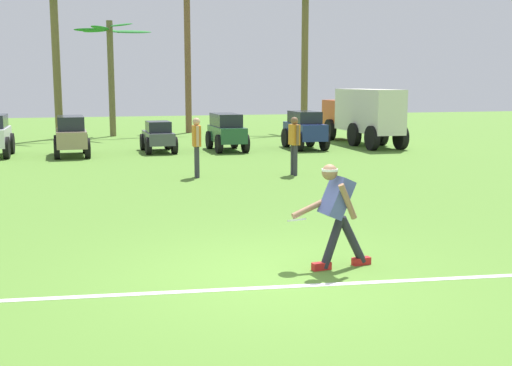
{
  "coord_description": "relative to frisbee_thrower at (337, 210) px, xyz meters",
  "views": [
    {
      "loc": [
        -2.33,
        -7.7,
        2.47
      ],
      "look_at": [
        0.3,
        1.92,
        0.9
      ],
      "focal_mm": 45.0,
      "sensor_mm": 36.0,
      "label": 1
    }
  ],
  "objects": [
    {
      "name": "parked_car_slot_b",
      "position": [
        -3.55,
        14.73,
        -0.07
      ],
      "size": [
        1.21,
        2.43,
        1.34
      ],
      "color": "#998466",
      "rests_on": "ground_plane"
    },
    {
      "name": "teammate_near_sideline",
      "position": [
        -0.33,
        8.7,
        0.14
      ],
      "size": [
        0.21,
        0.49,
        1.56
      ],
      "color": "#33333D",
      "rests_on": "ground_plane"
    },
    {
      "name": "palm_tree_left_of_centre",
      "position": [
        -1.79,
        22.56,
        2.54
      ],
      "size": [
        3.46,
        3.31,
        5.22
      ],
      "color": "brown",
      "rests_on": "ground_plane"
    },
    {
      "name": "frisbee_in_flight",
      "position": [
        -0.52,
        0.13,
        -0.13
      ],
      "size": [
        0.31,
        0.31,
        0.08
      ],
      "color": "white"
    },
    {
      "name": "box_truck",
      "position": [
        7.66,
        15.91,
        0.44
      ],
      "size": [
        1.46,
        5.92,
        2.2
      ],
      "color": "#CC4C19",
      "rests_on": "ground_plane"
    },
    {
      "name": "frisbee_thrower",
      "position": [
        0.0,
        0.0,
        0.0
      ],
      "size": [
        1.13,
        0.47,
        1.41
      ],
      "color": "#23232D",
      "rests_on": "ground_plane"
    },
    {
      "name": "field_line_paint",
      "position": [
        -0.9,
        -0.59,
        -0.79
      ],
      "size": [
        22.93,
        2.69,
        0.01
      ],
      "primitive_type": "cube",
      "rotation": [
        0.0,
        0.0,
        -0.11
      ],
      "color": "white",
      "rests_on": "ground_plane"
    },
    {
      "name": "palm_tree_right_of_centre",
      "position": [
        1.94,
        23.68,
        3.45
      ],
      "size": [
        3.2,
        3.38,
        7.04
      ],
      "color": "brown",
      "rests_on": "ground_plane"
    },
    {
      "name": "ground_plane",
      "position": [
        -0.9,
        -0.06,
        -0.8
      ],
      "size": [
        80.0,
        80.0,
        0.0
      ],
      "primitive_type": "plane",
      "color": "#55842F"
    },
    {
      "name": "parked_car_slot_e",
      "position": [
        4.86,
        14.88,
        -0.05
      ],
      "size": [
        1.18,
        2.36,
        1.4
      ],
      "color": "navy",
      "rests_on": "ground_plane"
    },
    {
      "name": "palm_tree_far_right",
      "position": [
        7.74,
        23.06,
        3.52
      ],
      "size": [
        3.34,
        3.2,
        7.23
      ],
      "color": "brown",
      "rests_on": "ground_plane"
    },
    {
      "name": "teammate_midfield",
      "position": [
        2.25,
        8.4,
        0.14
      ],
      "size": [
        0.23,
        0.5,
        1.56
      ],
      "color": "#33333D",
      "rests_on": "ground_plane"
    },
    {
      "name": "parked_car_slot_c",
      "position": [
        -0.57,
        15.19,
        -0.23
      ],
      "size": [
        1.13,
        2.22,
        1.1
      ],
      "color": "#474C51",
      "rests_on": "ground_plane"
    },
    {
      "name": "parked_car_slot_d",
      "position": [
        1.9,
        15.05,
        -0.07
      ],
      "size": [
        1.15,
        2.41,
        1.34
      ],
      "color": "#235133",
      "rests_on": "ground_plane"
    },
    {
      "name": "palm_tree_far_left",
      "position": [
        -4.15,
        21.99,
        3.14
      ],
      "size": [
        3.52,
        2.95,
        6.65
      ],
      "color": "brown",
      "rests_on": "ground_plane"
    }
  ]
}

